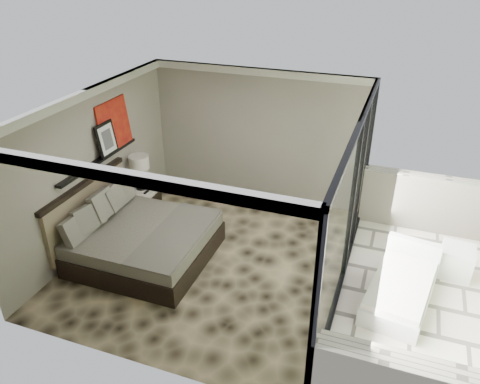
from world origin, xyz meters
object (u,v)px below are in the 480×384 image
(table_lamp, at_px, (140,168))
(ottoman, at_px, (456,261))
(bed, at_px, (139,239))
(lounger, at_px, (401,288))
(nightstand, at_px, (145,200))

(table_lamp, relative_size, ottoman, 1.39)
(bed, relative_size, lounger, 1.22)
(bed, distance_m, nightstand, 1.59)
(bed, relative_size, nightstand, 4.04)
(ottoman, height_order, lounger, lounger)
(nightstand, distance_m, ottoman, 5.92)
(table_lamp, xyz_separation_m, ottoman, (5.97, -0.07, -0.72))
(bed, relative_size, ottoman, 4.33)
(nightstand, bearing_deg, table_lamp, 154.27)
(ottoman, bearing_deg, table_lamp, 179.36)
(table_lamp, height_order, lounger, table_lamp)
(bed, height_order, table_lamp, table_lamp)
(table_lamp, distance_m, lounger, 5.31)
(bed, height_order, ottoman, bed)
(table_lamp, xyz_separation_m, lounger, (5.15, -1.03, -0.77))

